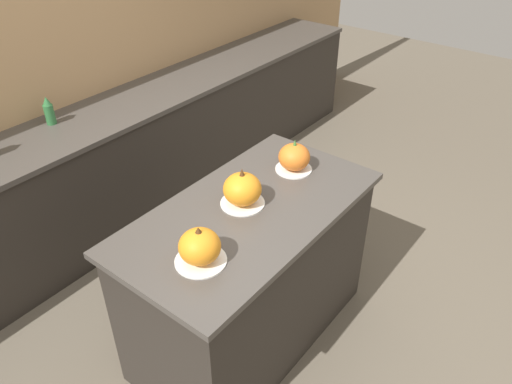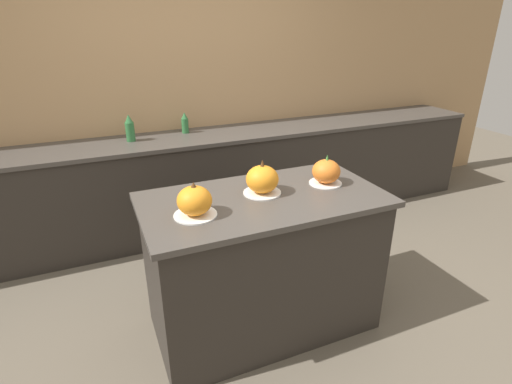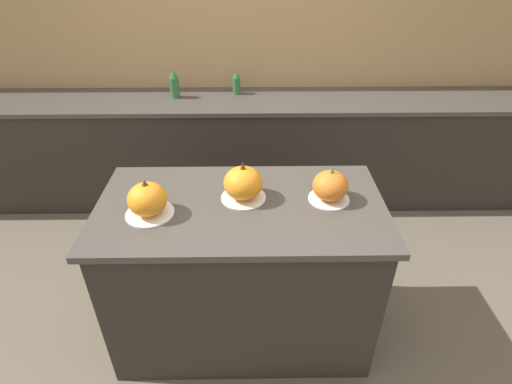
{
  "view_description": "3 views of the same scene",
  "coord_description": "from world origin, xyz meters",
  "px_view_note": "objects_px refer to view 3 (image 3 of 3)",
  "views": [
    {
      "loc": [
        -1.57,
        -1.28,
        2.44
      ],
      "look_at": [
        0.01,
        -0.04,
        1.05
      ],
      "focal_mm": 35.0,
      "sensor_mm": 36.0,
      "label": 1
    },
    {
      "loc": [
        -0.89,
        -1.96,
        1.9
      ],
      "look_at": [
        -0.05,
        0.01,
        0.97
      ],
      "focal_mm": 28.0,
      "sensor_mm": 36.0,
      "label": 2
    },
    {
      "loc": [
        0.05,
        -1.63,
        2.08
      ],
      "look_at": [
        0.08,
        -0.03,
        1.03
      ],
      "focal_mm": 28.0,
      "sensor_mm": 36.0,
      "label": 3
    }
  ],
  "objects_px": {
    "pumpkin_cake_left": "(148,200)",
    "bottle_tall": "(174,84)",
    "pumpkin_cake_center": "(243,184)",
    "bottle_short": "(236,83)",
    "pumpkin_cake_right": "(330,186)"
  },
  "relations": [
    {
      "from": "pumpkin_cake_left",
      "to": "bottle_tall",
      "type": "distance_m",
      "value": 1.63
    },
    {
      "from": "pumpkin_cake_center",
      "to": "bottle_short",
      "type": "relative_size",
      "value": 1.2
    },
    {
      "from": "pumpkin_cake_right",
      "to": "bottle_tall",
      "type": "xyz_separation_m",
      "value": [
        -1.01,
        1.51,
        0.03
      ]
    },
    {
      "from": "pumpkin_cake_left",
      "to": "bottle_tall",
      "type": "xyz_separation_m",
      "value": [
        -0.13,
        1.62,
        0.03
      ]
    },
    {
      "from": "pumpkin_cake_center",
      "to": "pumpkin_cake_right",
      "type": "height_order",
      "value": "pumpkin_cake_center"
    },
    {
      "from": "pumpkin_cake_left",
      "to": "bottle_tall",
      "type": "bearing_deg",
      "value": 94.49
    },
    {
      "from": "pumpkin_cake_center",
      "to": "pumpkin_cake_right",
      "type": "bearing_deg",
      "value": -2.49
    },
    {
      "from": "pumpkin_cake_left",
      "to": "pumpkin_cake_center",
      "type": "bearing_deg",
      "value": 16.21
    },
    {
      "from": "pumpkin_cake_center",
      "to": "bottle_tall",
      "type": "bearing_deg",
      "value": 111.13
    },
    {
      "from": "pumpkin_cake_right",
      "to": "bottle_short",
      "type": "distance_m",
      "value": 1.68
    },
    {
      "from": "pumpkin_cake_right",
      "to": "bottle_tall",
      "type": "relative_size",
      "value": 0.9
    },
    {
      "from": "pumpkin_cake_right",
      "to": "bottle_tall",
      "type": "distance_m",
      "value": 1.82
    },
    {
      "from": "pumpkin_cake_left",
      "to": "pumpkin_cake_right",
      "type": "distance_m",
      "value": 0.89
    },
    {
      "from": "pumpkin_cake_center",
      "to": "bottle_short",
      "type": "height_order",
      "value": "pumpkin_cake_center"
    },
    {
      "from": "pumpkin_cake_center",
      "to": "pumpkin_cake_left",
      "type": "bearing_deg",
      "value": -163.79
    }
  ]
}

